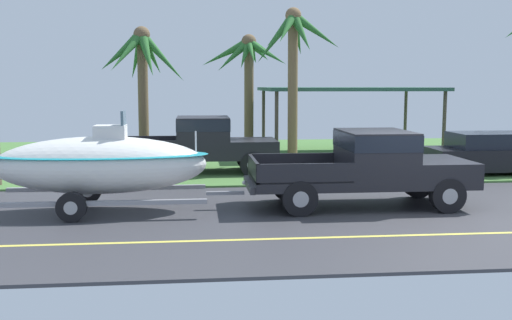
# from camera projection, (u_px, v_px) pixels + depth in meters

# --- Properties ---
(ground) EXTENTS (36.00, 22.00, 0.11)m
(ground) POSITION_uv_depth(u_px,v_px,m) (332.00, 165.00, 21.69)
(ground) COLOR #38383D
(pickup_truck_towing) EXTENTS (5.46, 2.14, 1.83)m
(pickup_truck_towing) POSITION_uv_depth(u_px,v_px,m) (373.00, 164.00, 14.27)
(pickup_truck_towing) COLOR black
(pickup_truck_towing) RESTS_ON ground
(boat_on_trailer) EXTENTS (6.03, 2.23, 2.33)m
(boat_on_trailer) POSITION_uv_depth(u_px,v_px,m) (100.00, 164.00, 13.60)
(boat_on_trailer) COLOR gray
(boat_on_trailer) RESTS_ON ground
(parked_pickup_background) EXTENTS (5.83, 1.98, 1.88)m
(parked_pickup_background) POSITION_uv_depth(u_px,v_px,m) (202.00, 142.00, 19.44)
(parked_pickup_background) COLOR black
(parked_pickup_background) RESTS_ON ground
(parked_sedan_far) EXTENTS (4.45, 1.82, 1.38)m
(parked_sedan_far) POSITION_uv_depth(u_px,v_px,m) (495.00, 154.00, 19.35)
(parked_sedan_far) COLOR black
(parked_sedan_far) RESTS_ON ground
(carport_awning) EXTENTS (7.04, 4.77, 2.81)m
(carport_awning) POSITION_uv_depth(u_px,v_px,m) (348.00, 90.00, 24.50)
(carport_awning) COLOR #4C4238
(carport_awning) RESTS_ON ground
(palm_tree_near_left) EXTENTS (3.10, 2.92, 5.59)m
(palm_tree_near_left) POSITION_uv_depth(u_px,v_px,m) (293.00, 49.00, 20.73)
(palm_tree_near_left) COLOR brown
(palm_tree_near_left) RESTS_ON ground
(palm_tree_near_right) EXTENTS (3.19, 2.65, 4.97)m
(palm_tree_near_right) POSITION_uv_depth(u_px,v_px,m) (141.00, 65.00, 20.98)
(palm_tree_near_right) COLOR brown
(palm_tree_near_right) RESTS_ON ground
(palm_tree_far_left) EXTENTS (3.66, 2.93, 4.98)m
(palm_tree_far_left) POSITION_uv_depth(u_px,v_px,m) (247.00, 63.00, 24.36)
(palm_tree_far_left) COLOR brown
(palm_tree_far_left) RESTS_ON ground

